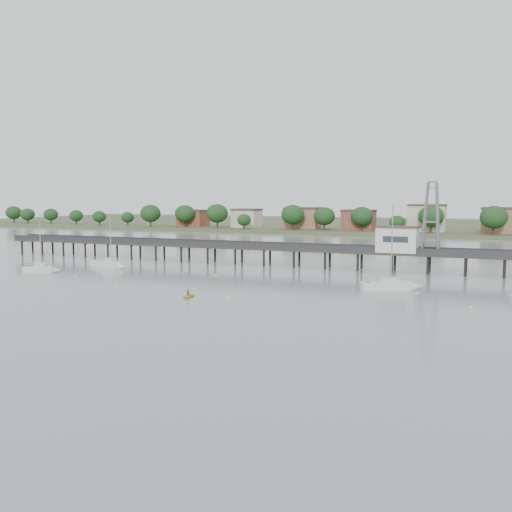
{
  "coord_description": "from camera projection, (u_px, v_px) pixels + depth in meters",
  "views": [
    {
      "loc": [
        42.8,
        -57.6,
        15.25
      ],
      "look_at": [
        1.36,
        42.0,
        4.0
      ],
      "focal_mm": 40.0,
      "sensor_mm": 36.0,
      "label": 1
    }
  ],
  "objects": [
    {
      "name": "ground_plane",
      "position": [
        116.0,
        320.0,
        70.83
      ],
      "size": [
        500.0,
        500.0,
        0.0
      ],
      "primitive_type": "plane",
      "color": "gray",
      "rests_on": "ground"
    },
    {
      "name": "pier",
      "position": [
        282.0,
        249.0,
        125.53
      ],
      "size": [
        150.0,
        5.0,
        5.5
      ],
      "color": "#2D2823",
      "rests_on": "ground"
    },
    {
      "name": "pier_building",
      "position": [
        397.0,
        239.0,
        115.68
      ],
      "size": [
        8.4,
        5.4,
        5.3
      ],
      "color": "silver",
      "rests_on": "ground"
    },
    {
      "name": "lattice_tower",
      "position": [
        431.0,
        218.0,
        112.74
      ],
      "size": [
        3.2,
        3.2,
        15.5
      ],
      "color": "slate",
      "rests_on": "ground"
    },
    {
      "name": "sailboat_b",
      "position": [
        114.0,
        265.0,
        122.13
      ],
      "size": [
        7.53,
        3.31,
        12.12
      ],
      "rotation": [
        0.0,
        0.0,
        -0.17
      ],
      "color": "silver",
      "rests_on": "ground"
    },
    {
      "name": "sailboat_a",
      "position": [
        44.0,
        270.0,
        114.48
      ],
      "size": [
        6.53,
        5.18,
        10.99
      ],
      "rotation": [
        0.0,
        0.0,
        0.58
      ],
      "color": "silver",
      "rests_on": "ground"
    },
    {
      "name": "sailboat_c",
      "position": [
        397.0,
        286.0,
        93.68
      ],
      "size": [
        9.41,
        6.37,
        15.03
      ],
      "rotation": [
        0.0,
        0.0,
        0.45
      ],
      "color": "silver",
      "rests_on": "ground"
    },
    {
      "name": "white_tender",
      "position": [
        98.0,
        264.0,
        126.19
      ],
      "size": [
        3.71,
        2.4,
        1.34
      ],
      "rotation": [
        0.0,
        0.0,
        0.31
      ],
      "color": "silver",
      "rests_on": "ground"
    },
    {
      "name": "yellow_dinghy",
      "position": [
        188.0,
        297.0,
        86.65
      ],
      "size": [
        1.92,
        0.6,
        2.67
      ],
      "primitive_type": "imported",
      "rotation": [
        0.0,
        0.0,
        0.02
      ],
      "color": "yellow",
      "rests_on": "ground"
    },
    {
      "name": "dinghy_occupant",
      "position": [
        188.0,
        297.0,
        86.65
      ],
      "size": [
        0.55,
        1.07,
        0.24
      ],
      "primitive_type": "imported",
      "rotation": [
        0.0,
        0.0,
        2.95
      ],
      "color": "black",
      "rests_on": "ground"
    },
    {
      "name": "mooring_buoys",
      "position": [
        243.0,
        287.0,
        96.44
      ],
      "size": [
        72.27,
        24.49,
        0.39
      ],
      "color": "beige",
      "rests_on": "ground"
    },
    {
      "name": "far_shore",
      "position": [
        403.0,
        225.0,
        290.59
      ],
      "size": [
        500.0,
        170.0,
        10.4
      ],
      "color": "#475133",
      "rests_on": "ground"
    }
  ]
}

